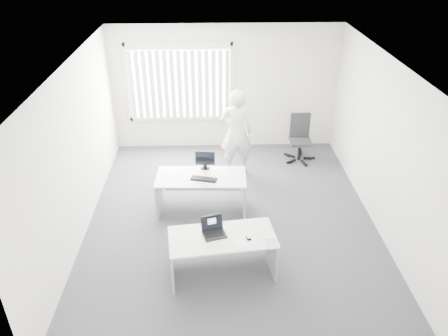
{
  "coord_description": "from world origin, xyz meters",
  "views": [
    {
      "loc": [
        -0.34,
        -6.27,
        4.63
      ],
      "look_at": [
        -0.12,
        0.15,
        0.98
      ],
      "focal_mm": 35.0,
      "sensor_mm": 36.0,
      "label": 1
    }
  ],
  "objects_px": {
    "desk_far": "(201,186)",
    "laptop": "(215,229)",
    "desk_near": "(222,247)",
    "office_chair": "(299,146)",
    "monitor": "(205,160)",
    "person": "(236,132)"
  },
  "relations": [
    {
      "from": "desk_near",
      "to": "laptop",
      "type": "bearing_deg",
      "value": 159.7
    },
    {
      "from": "desk_far",
      "to": "monitor",
      "type": "height_order",
      "value": "monitor"
    },
    {
      "from": "desk_near",
      "to": "office_chair",
      "type": "height_order",
      "value": "office_chair"
    },
    {
      "from": "office_chair",
      "to": "person",
      "type": "relative_size",
      "value": 0.57
    },
    {
      "from": "monitor",
      "to": "desk_far",
      "type": "bearing_deg",
      "value": -99.65
    },
    {
      "from": "desk_far",
      "to": "laptop",
      "type": "distance_m",
      "value": 1.68
    },
    {
      "from": "laptop",
      "to": "monitor",
      "type": "height_order",
      "value": "monitor"
    },
    {
      "from": "desk_far",
      "to": "laptop",
      "type": "height_order",
      "value": "laptop"
    },
    {
      "from": "desk_near",
      "to": "monitor",
      "type": "height_order",
      "value": "monitor"
    },
    {
      "from": "desk_far",
      "to": "office_chair",
      "type": "xyz_separation_m",
      "value": [
        2.13,
        1.92,
        -0.2
      ]
    },
    {
      "from": "office_chair",
      "to": "laptop",
      "type": "relative_size",
      "value": 3.21
    },
    {
      "from": "office_chair",
      "to": "person",
      "type": "bearing_deg",
      "value": -159.51
    },
    {
      "from": "office_chair",
      "to": "desk_far",
      "type": "bearing_deg",
      "value": -137.13
    },
    {
      "from": "desk_far",
      "to": "laptop",
      "type": "relative_size",
      "value": 4.99
    },
    {
      "from": "desk_near",
      "to": "laptop",
      "type": "xyz_separation_m",
      "value": [
        -0.11,
        0.03,
        0.32
      ]
    },
    {
      "from": "office_chair",
      "to": "monitor",
      "type": "xyz_separation_m",
      "value": [
        -2.06,
        -1.66,
        0.58
      ]
    },
    {
      "from": "laptop",
      "to": "office_chair",
      "type": "bearing_deg",
      "value": 45.63
    },
    {
      "from": "office_chair",
      "to": "monitor",
      "type": "relative_size",
      "value": 2.92
    },
    {
      "from": "desk_near",
      "to": "desk_far",
      "type": "xyz_separation_m",
      "value": [
        -0.32,
        1.67,
        0.02
      ]
    },
    {
      "from": "desk_far",
      "to": "office_chair",
      "type": "height_order",
      "value": "office_chair"
    },
    {
      "from": "laptop",
      "to": "desk_near",
      "type": "bearing_deg",
      "value": -29.48
    },
    {
      "from": "person",
      "to": "office_chair",
      "type": "bearing_deg",
      "value": -163.21
    }
  ]
}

